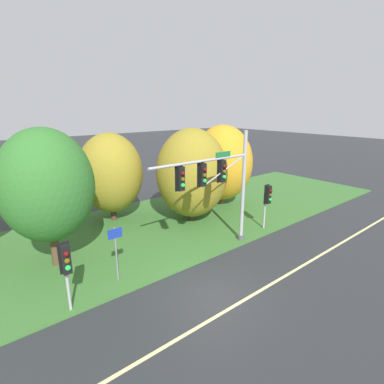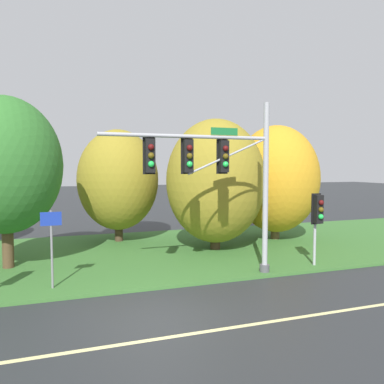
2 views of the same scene
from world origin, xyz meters
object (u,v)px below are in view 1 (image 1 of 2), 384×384
at_px(tree_left_of_mast, 47,186).
at_px(tree_tall_centre, 222,163).
at_px(pedestrian_signal_further_along, 268,197).
at_px(tree_behind_signpost, 111,173).
at_px(traffic_signal_mast, 219,180).
at_px(route_sign_post, 116,247).
at_px(tree_mid_verge, 192,173).
at_px(pedestrian_signal_near_kerb, 66,263).

height_order(tree_left_of_mast, tree_tall_centre, tree_left_of_mast).
height_order(pedestrian_signal_further_along, tree_behind_signpost, tree_behind_signpost).
height_order(traffic_signal_mast, route_sign_post, traffic_signal_mast).
xyz_separation_m(traffic_signal_mast, tree_left_of_mast, (-7.93, 4.13, 0.16)).
height_order(traffic_signal_mast, tree_mid_verge, traffic_signal_mast).
bearing_deg(tree_mid_verge, pedestrian_signal_near_kerb, -154.53).
bearing_deg(traffic_signal_mast, tree_behind_signpost, 107.60).
xyz_separation_m(tree_behind_signpost, tree_mid_verge, (4.47, -3.78, 0.01)).
bearing_deg(tree_mid_verge, tree_behind_signpost, 139.82).
relative_size(pedestrian_signal_further_along, tree_left_of_mast, 0.43).
relative_size(tree_left_of_mast, tree_mid_verge, 1.07).
relative_size(pedestrian_signal_further_along, route_sign_post, 1.14).
height_order(tree_left_of_mast, tree_mid_verge, tree_left_of_mast).
relative_size(route_sign_post, tree_mid_verge, 0.41).
bearing_deg(route_sign_post, tree_mid_verge, 26.97).
distance_m(tree_left_of_mast, tree_tall_centre, 14.35).
relative_size(traffic_signal_mast, tree_mid_verge, 1.01).
bearing_deg(pedestrian_signal_near_kerb, pedestrian_signal_further_along, 1.67).
xyz_separation_m(pedestrian_signal_further_along, tree_mid_verge, (-2.85, 4.57, 1.27)).
height_order(pedestrian_signal_near_kerb, tree_tall_centre, tree_tall_centre).
bearing_deg(tree_mid_verge, tree_tall_centre, 17.69).
xyz_separation_m(route_sign_post, tree_tall_centre, (12.34, 5.43, 1.79)).
distance_m(pedestrian_signal_near_kerb, pedestrian_signal_further_along, 13.26).
bearing_deg(route_sign_post, tree_left_of_mast, 117.77).
bearing_deg(pedestrian_signal_further_along, tree_mid_verge, 121.94).
distance_m(traffic_signal_mast, tree_mid_verge, 5.01).
bearing_deg(tree_behind_signpost, pedestrian_signal_further_along, -48.74).
bearing_deg(pedestrian_signal_near_kerb, tree_mid_verge, 25.47).
xyz_separation_m(tree_mid_verge, tree_tall_centre, (4.46, 1.42, 0.02)).
xyz_separation_m(route_sign_post, tree_left_of_mast, (-1.85, 3.51, 2.56)).
height_order(route_sign_post, tree_mid_verge, tree_mid_verge).
height_order(tree_behind_signpost, tree_mid_verge, tree_mid_verge).
bearing_deg(tree_tall_centre, tree_mid_verge, -162.31).
relative_size(tree_mid_verge, tree_tall_centre, 1.00).
bearing_deg(pedestrian_signal_near_kerb, tree_left_of_mast, 81.46).
bearing_deg(pedestrian_signal_near_kerb, tree_behind_signpost, 55.81).
bearing_deg(traffic_signal_mast, tree_tall_centre, 44.01).
xyz_separation_m(traffic_signal_mast, pedestrian_signal_near_kerb, (-8.60, -0.33, -1.95)).
bearing_deg(pedestrian_signal_near_kerb, route_sign_post, 20.56).
height_order(tree_mid_verge, tree_tall_centre, tree_mid_verge).
distance_m(traffic_signal_mast, tree_tall_centre, 8.73).
relative_size(traffic_signal_mast, pedestrian_signal_near_kerb, 2.21).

